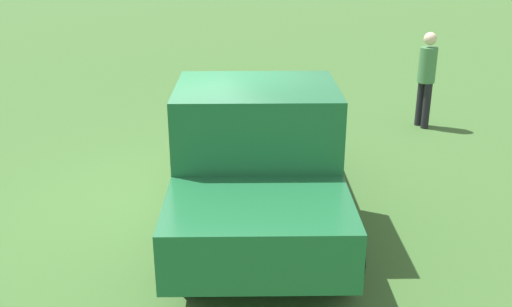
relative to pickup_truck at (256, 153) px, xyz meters
name	(u,v)px	position (x,y,z in m)	size (l,w,h in m)	color
ground_plane	(182,201)	(1.04, 0.60, -0.95)	(80.00, 80.00, 0.00)	#3D662D
pickup_truck	(256,153)	(0.00, 0.00, 0.00)	(4.95, 3.72, 1.83)	black
person_bystander	(426,74)	(2.02, -4.60, 0.06)	(0.36, 0.36, 1.77)	black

